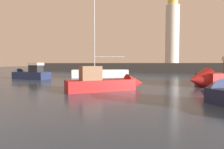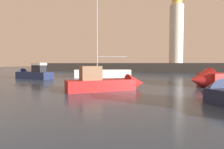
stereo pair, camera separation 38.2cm
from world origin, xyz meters
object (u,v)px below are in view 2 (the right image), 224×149
(motorboat_1, at_px, (110,83))
(lighthouse, at_px, (176,30))
(sailboat_moored, at_px, (103,73))
(motorboat_2, at_px, (30,74))

(motorboat_1, bearing_deg, lighthouse, 87.95)
(motorboat_1, bearing_deg, sailboat_moored, 118.73)
(lighthouse, xyz_separation_m, motorboat_1, (-1.23, -34.25, -9.30))
(motorboat_2, xyz_separation_m, sailboat_moored, (8.11, 6.40, -0.02))
(motorboat_1, xyz_separation_m, sailboat_moored, (-7.06, 12.89, 0.05))
(lighthouse, bearing_deg, sailboat_moored, -111.21)
(motorboat_2, bearing_deg, lighthouse, 59.41)
(lighthouse, relative_size, motorboat_1, 2.84)
(motorboat_1, distance_m, sailboat_moored, 14.70)
(motorboat_1, relative_size, sailboat_moored, 0.47)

